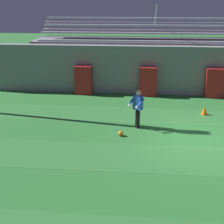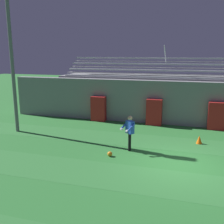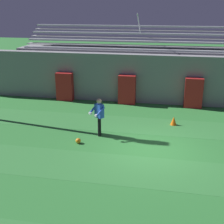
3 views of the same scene
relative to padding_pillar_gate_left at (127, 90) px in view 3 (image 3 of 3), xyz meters
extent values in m
plane|color=#2D7533|center=(1.86, -5.95, -0.83)|extent=(80.00, 80.00, 0.00)
cube|color=#337A38|center=(1.86, -7.63, -0.83)|extent=(28.00, 2.16, 0.01)
cube|color=#337A38|center=(1.86, -3.31, -0.83)|extent=(28.00, 2.16, 0.01)
cube|color=gray|center=(1.86, 0.55, 0.57)|extent=(24.00, 0.60, 2.80)
cube|color=#B21E1E|center=(0.00, 0.00, 0.00)|extent=(0.98, 0.44, 1.67)
cube|color=#B21E1E|center=(3.73, 0.00, 0.00)|extent=(0.98, 0.44, 1.67)
cube|color=#B21E1E|center=(-3.75, 0.00, 0.00)|extent=(0.98, 0.44, 1.67)
cube|color=gray|center=(1.86, 2.55, 0.62)|extent=(18.00, 3.20, 2.90)
cube|color=#A8AAB2|center=(1.86, 1.30, 2.12)|extent=(17.10, 0.36, 0.10)
cube|color=gray|center=(1.86, 1.10, 1.89)|extent=(17.10, 0.60, 0.04)
cube|color=#A8AAB2|center=(1.86, 2.00, 2.52)|extent=(17.10, 0.36, 0.10)
cube|color=gray|center=(1.86, 1.80, 2.29)|extent=(17.10, 0.60, 0.04)
cube|color=#A8AAB2|center=(1.86, 2.70, 2.92)|extent=(17.10, 0.36, 0.10)
cube|color=gray|center=(1.86, 2.50, 2.69)|extent=(17.10, 0.60, 0.04)
cube|color=#A8AAB2|center=(1.86, 3.40, 3.32)|extent=(17.10, 0.36, 0.10)
cube|color=gray|center=(1.86, 3.20, 3.09)|extent=(17.10, 0.60, 0.04)
cylinder|color=#A8AAB2|center=(0.36, 2.10, 3.57)|extent=(0.06, 1.93, 1.25)
cylinder|color=black|center=(-0.49, -4.94, -0.42)|extent=(0.20, 0.20, 0.82)
cylinder|color=black|center=(-0.55, -4.64, -0.42)|extent=(0.20, 0.20, 0.82)
cube|color=#234CB2|center=(-0.52, -4.79, 0.29)|extent=(0.45, 0.42, 0.60)
sphere|color=tan|center=(-0.52, -4.79, 0.73)|extent=(0.22, 0.22, 0.22)
cylinder|color=#234CB2|center=(-0.41, -5.04, 0.34)|extent=(0.35, 0.44, 0.37)
cylinder|color=#234CB2|center=(-0.80, -4.76, 0.34)|extent=(0.35, 0.44, 0.37)
cube|color=silver|center=(-0.56, -5.18, 0.21)|extent=(0.15, 0.15, 0.08)
cube|color=silver|center=(-0.89, -4.95, 0.21)|extent=(0.15, 0.15, 0.08)
sphere|color=orange|center=(-1.19, -5.84, -0.72)|extent=(0.22, 0.22, 0.22)
cone|color=orange|center=(2.69, -2.96, -0.62)|extent=(0.30, 0.30, 0.42)
camera|label=1|loc=(-0.49, -17.54, 4.46)|focal=50.00mm
camera|label=2|loc=(1.98, -16.36, 3.66)|focal=42.00mm
camera|label=3|loc=(2.42, -17.21, 4.64)|focal=50.00mm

